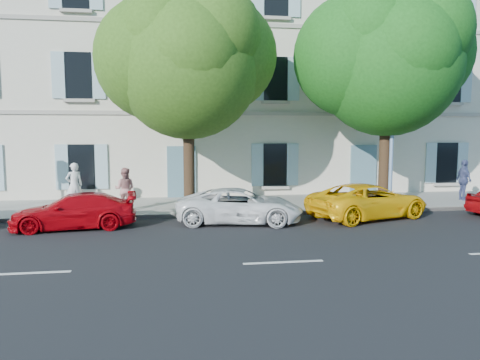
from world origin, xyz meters
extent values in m
plane|color=black|center=(0.00, 0.00, 0.00)|extent=(90.00, 90.00, 0.00)
cube|color=#A09E96|center=(0.00, 4.45, 0.07)|extent=(36.00, 4.50, 0.15)
cube|color=#9E998E|center=(0.00, 2.28, 0.08)|extent=(36.00, 0.16, 0.16)
cube|color=beige|center=(0.00, 10.20, 6.00)|extent=(28.00, 7.00, 12.00)
imported|color=#AA040C|center=(-5.85, 0.90, 0.58)|extent=(4.13, 1.99, 1.16)
imported|color=white|center=(-0.33, 1.00, 0.61)|extent=(4.65, 2.76, 1.21)
imported|color=#FFBD0A|center=(4.47, 1.19, 0.64)|extent=(5.07, 3.53, 1.29)
cylinder|color=#3A2819|center=(-1.99, 3.01, 1.85)|extent=(0.43, 0.43, 3.40)
ellipsoid|color=#42771E|center=(-1.99, 3.01, 5.59)|extent=(5.44, 5.44, 5.99)
cylinder|color=#3A2819|center=(5.96, 3.06, 1.92)|extent=(0.47, 0.47, 3.54)
ellipsoid|color=#1F701C|center=(5.96, 3.06, 5.85)|extent=(5.75, 5.75, 6.33)
cylinder|color=#7293BF|center=(6.04, 2.65, 3.99)|extent=(0.15, 0.15, 7.68)
cylinder|color=#7293BF|center=(6.04, 1.98, 7.83)|extent=(0.16, 1.35, 0.10)
cube|color=#383A3D|center=(6.04, 1.31, 7.69)|extent=(0.26, 0.44, 0.17)
imported|color=silver|center=(-6.49, 4.30, 1.05)|extent=(0.77, 0.66, 1.79)
imported|color=tan|center=(-4.45, 3.40, 0.97)|extent=(0.90, 0.76, 1.64)
imported|color=#465180|center=(10.06, 3.83, 1.05)|extent=(0.52, 1.08, 1.79)
camera|label=1|loc=(-2.71, -14.90, 3.23)|focal=35.00mm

